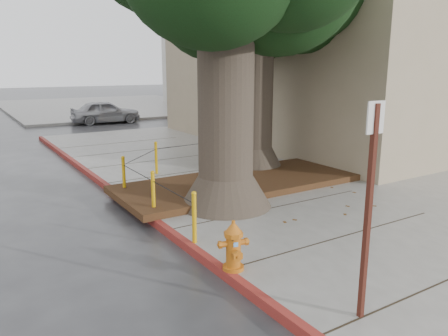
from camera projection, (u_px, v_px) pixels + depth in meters
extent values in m
plane|color=#28282B|center=(321.00, 250.00, 7.75)|extent=(140.00, 140.00, 0.00)
cube|color=slate|center=(409.00, 174.00, 12.90)|extent=(16.00, 26.00, 0.15)
cube|color=slate|center=(112.00, 106.00, 35.59)|extent=(16.00, 20.00, 0.15)
cube|color=maroon|center=(160.00, 225.00, 8.76)|extent=(0.14, 26.00, 0.16)
cube|color=black|center=(240.00, 183.00, 11.38)|extent=(6.40, 2.60, 0.16)
cube|color=#9D8C70|center=(355.00, 24.00, 18.81)|extent=(12.00, 13.00, 10.00)
cube|color=silver|center=(241.00, 51.00, 36.47)|extent=(10.00, 10.00, 9.00)
cube|color=slate|center=(257.00, 38.00, 44.18)|extent=(12.00, 14.00, 12.00)
cone|color=#4C3F33|center=(226.00, 190.00, 9.71)|extent=(2.04, 2.04, 0.70)
cylinder|color=#4C3F33|center=(226.00, 98.00, 9.25)|extent=(1.20, 1.20, 4.22)
cone|color=#4C3F33|center=(254.00, 158.00, 13.12)|extent=(1.77, 1.77, 0.70)
cylinder|color=#4C3F33|center=(255.00, 97.00, 12.71)|extent=(1.04, 1.04, 3.84)
sphere|color=black|center=(279.00, 5.00, 13.00)|extent=(3.00, 3.00, 3.00)
cylinder|color=#CE970B|center=(194.00, 218.00, 7.62)|extent=(0.08, 0.08, 0.90)
sphere|color=#CE970B|center=(194.00, 194.00, 7.52)|extent=(0.09, 0.09, 0.09)
cylinder|color=#CE970B|center=(153.00, 194.00, 9.11)|extent=(0.08, 0.08, 0.90)
sphere|color=#CE970B|center=(153.00, 173.00, 9.00)|extent=(0.09, 0.09, 0.09)
cylinder|color=#CE970B|center=(124.00, 176.00, 10.59)|extent=(0.08, 0.08, 0.90)
sphere|color=#CE970B|center=(123.00, 158.00, 10.49)|extent=(0.09, 0.09, 0.09)
cylinder|color=#CE970B|center=(156.00, 158.00, 12.60)|extent=(0.08, 0.08, 0.90)
sphere|color=#CE970B|center=(156.00, 143.00, 12.50)|extent=(0.09, 0.09, 0.09)
cylinder|color=#CE970B|center=(218.00, 150.00, 13.91)|extent=(0.08, 0.08, 0.90)
sphere|color=#CE970B|center=(217.00, 136.00, 13.81)|extent=(0.09, 0.09, 0.09)
cylinder|color=black|center=(172.00, 191.00, 8.30)|extent=(0.02, 1.80, 0.02)
cylinder|color=black|center=(137.00, 172.00, 9.79)|extent=(0.02, 1.80, 0.02)
cylinder|color=black|center=(141.00, 156.00, 11.54)|extent=(1.51, 1.51, 0.02)
cylinder|color=black|center=(188.00, 145.00, 13.20)|extent=(2.20, 0.22, 0.02)
cylinder|color=#C96614|center=(233.00, 267.00, 6.69)|extent=(0.40, 0.40, 0.06)
cylinder|color=#C96614|center=(233.00, 251.00, 6.63)|extent=(0.27, 0.27, 0.51)
cylinder|color=#C96614|center=(233.00, 234.00, 6.57)|extent=(0.36, 0.36, 0.07)
cone|color=#C96614|center=(233.00, 228.00, 6.54)|extent=(0.34, 0.34, 0.14)
cylinder|color=#C96614|center=(233.00, 222.00, 6.52)|extent=(0.07, 0.07, 0.05)
cylinder|color=#C96614|center=(225.00, 244.00, 6.56)|extent=(0.16, 0.13, 0.09)
cylinder|color=#C96614|center=(242.00, 242.00, 6.64)|extent=(0.16, 0.13, 0.09)
cylinder|color=#C96614|center=(236.00, 254.00, 6.51)|extent=(0.16, 0.17, 0.13)
cube|color=#5999D8|center=(236.00, 245.00, 6.49)|extent=(0.07, 0.02, 0.07)
cube|color=#471911|center=(368.00, 216.00, 5.14)|extent=(0.06, 0.06, 2.64)
cube|color=silver|center=(376.00, 117.00, 4.88)|extent=(0.26, 0.03, 0.37)
imported|color=#9C9CA1|center=(106.00, 112.00, 25.00)|extent=(3.96, 1.85, 1.31)
imported|color=maroon|center=(203.00, 107.00, 28.34)|extent=(3.80, 1.36, 1.25)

